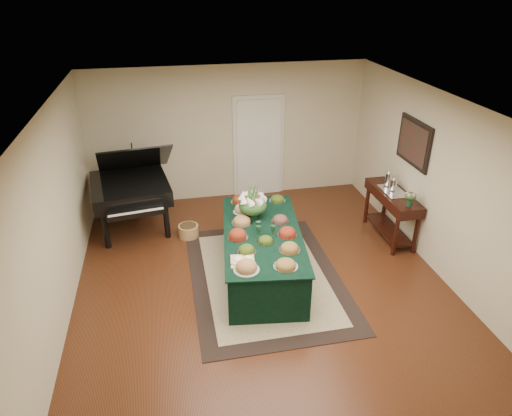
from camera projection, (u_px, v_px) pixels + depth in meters
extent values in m
plane|color=black|center=(260.00, 276.00, 7.11)|extent=(6.00, 6.00, 0.00)
cube|color=black|center=(265.00, 276.00, 7.10)|extent=(2.27, 3.17, 0.01)
cube|color=beige|center=(265.00, 276.00, 7.10)|extent=(1.81, 2.72, 0.01)
cube|color=silver|center=(259.00, 146.00, 9.32)|extent=(1.05, 0.04, 2.10)
cube|color=silver|center=(259.00, 149.00, 9.33)|extent=(0.90, 0.06, 2.00)
cube|color=black|center=(262.00, 253.00, 7.02)|extent=(1.39, 2.51, 0.74)
cube|color=black|center=(262.00, 232.00, 6.85)|extent=(1.46, 2.58, 0.02)
cylinder|color=silver|center=(280.00, 221.00, 7.12)|extent=(0.28, 0.28, 0.01)
ellipsoid|color=brown|center=(280.00, 219.00, 7.10)|extent=(0.23, 0.23, 0.07)
cylinder|color=silver|center=(286.00, 266.00, 6.03)|extent=(0.33, 0.33, 0.01)
ellipsoid|color=olive|center=(286.00, 264.00, 6.01)|extent=(0.27, 0.27, 0.07)
cylinder|color=#A2ABA2|center=(241.00, 212.00, 7.40)|extent=(0.26, 0.26, 0.01)
ellipsoid|color=tan|center=(241.00, 209.00, 7.37)|extent=(0.21, 0.21, 0.11)
cylinder|color=silver|center=(247.00, 252.00, 6.34)|extent=(0.27, 0.27, 0.01)
ellipsoid|color=#3D5415|center=(246.00, 249.00, 6.32)|extent=(0.22, 0.22, 0.08)
cylinder|color=silver|center=(287.00, 235.00, 6.75)|extent=(0.31, 0.31, 0.01)
ellipsoid|color=maroon|center=(287.00, 232.00, 6.73)|extent=(0.25, 0.25, 0.09)
cylinder|color=#A2ABA2|center=(246.00, 270.00, 5.96)|extent=(0.34, 0.34, 0.01)
ellipsoid|color=#B57A48|center=(246.00, 266.00, 5.93)|extent=(0.28, 0.28, 0.11)
cylinder|color=silver|center=(265.00, 242.00, 6.57)|extent=(0.26, 0.26, 0.01)
ellipsoid|color=#3D5415|center=(266.00, 240.00, 6.55)|extent=(0.21, 0.21, 0.07)
cylinder|color=silver|center=(289.00, 250.00, 6.38)|extent=(0.31, 0.31, 0.01)
ellipsoid|color=olive|center=(290.00, 247.00, 6.36)|extent=(0.25, 0.25, 0.08)
cylinder|color=silver|center=(240.00, 202.00, 7.72)|extent=(0.31, 0.31, 0.01)
ellipsoid|color=maroon|center=(240.00, 199.00, 7.70)|extent=(0.25, 0.25, 0.09)
cylinder|color=silver|center=(277.00, 201.00, 7.76)|extent=(0.28, 0.28, 0.01)
ellipsoid|color=#3D5415|center=(277.00, 198.00, 7.75)|extent=(0.23, 0.23, 0.07)
cylinder|color=silver|center=(256.00, 202.00, 7.71)|extent=(0.32, 0.32, 0.01)
ellipsoid|color=#BC5E64|center=(256.00, 200.00, 7.69)|extent=(0.26, 0.26, 0.08)
cylinder|color=silver|center=(238.00, 237.00, 6.69)|extent=(0.32, 0.32, 0.01)
ellipsoid|color=maroon|center=(238.00, 234.00, 6.66)|extent=(0.26, 0.26, 0.10)
cylinder|color=silver|center=(242.00, 223.00, 7.08)|extent=(0.33, 0.33, 0.01)
ellipsoid|color=#B57A48|center=(242.00, 220.00, 7.06)|extent=(0.27, 0.27, 0.08)
cube|color=tan|center=(243.00, 261.00, 6.12)|extent=(0.36, 0.36, 0.02)
ellipsoid|color=#F2E9CC|center=(238.00, 257.00, 6.13)|extent=(0.14, 0.14, 0.08)
ellipsoid|color=#F2E9CC|center=(248.00, 256.00, 6.16)|extent=(0.12, 0.12, 0.07)
cube|color=#FFA528|center=(247.00, 262.00, 6.04)|extent=(0.10, 0.09, 0.05)
cylinder|color=#14321D|center=(253.00, 212.00, 7.21)|extent=(0.17, 0.17, 0.17)
ellipsoid|color=#2B5823|center=(253.00, 205.00, 7.15)|extent=(0.44, 0.44, 0.29)
cylinder|color=black|center=(106.00, 231.00, 7.71)|extent=(0.10, 0.10, 0.65)
cylinder|color=black|center=(167.00, 221.00, 8.02)|extent=(0.10, 0.10, 0.65)
cylinder|color=black|center=(130.00, 198.00, 8.84)|extent=(0.10, 0.10, 0.65)
cube|color=black|center=(130.00, 188.00, 8.12)|extent=(1.49, 1.57, 0.28)
cube|color=black|center=(136.00, 212.00, 7.50)|extent=(0.95, 0.35, 0.10)
cube|color=black|center=(134.00, 159.00, 8.07)|extent=(1.38, 1.18, 0.72)
cylinder|color=#9F7340|center=(189.00, 231.00, 8.13)|extent=(0.35, 0.35, 0.22)
cylinder|color=black|center=(395.00, 237.00, 7.50)|extent=(0.07, 0.07, 0.69)
cylinder|color=black|center=(415.00, 235.00, 7.56)|extent=(0.07, 0.07, 0.69)
cylinder|color=black|center=(367.00, 206.00, 8.50)|extent=(0.07, 0.07, 0.69)
cylinder|color=black|center=(385.00, 204.00, 8.56)|extent=(0.07, 0.07, 0.69)
cube|color=black|center=(393.00, 197.00, 7.83)|extent=(0.45, 1.36, 0.18)
cube|color=black|center=(388.00, 229.00, 8.12)|extent=(0.38, 1.19, 0.03)
cube|color=silver|center=(393.00, 191.00, 7.81)|extent=(0.34, 0.58, 0.02)
cylinder|color=#14321D|center=(410.00, 202.00, 7.30)|extent=(0.09, 0.09, 0.13)
ellipsoid|color=#C68090|center=(411.00, 195.00, 7.24)|extent=(0.20, 0.20, 0.13)
cube|color=black|center=(414.00, 143.00, 7.42)|extent=(0.04, 0.95, 0.75)
cube|color=#52161D|center=(413.00, 143.00, 7.42)|extent=(0.01, 0.82, 0.62)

